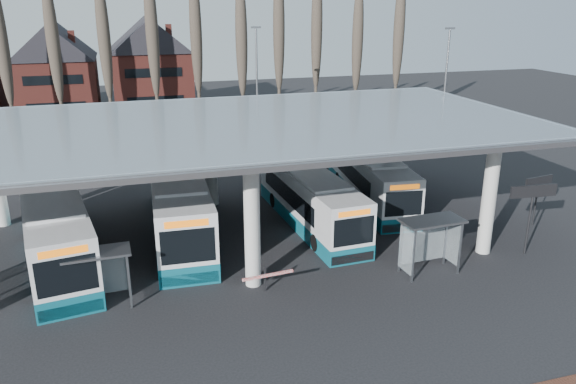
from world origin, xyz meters
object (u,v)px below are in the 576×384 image
object	(u,v)px
bus_3	(370,177)
shelter_1	(98,266)
bus_2	(310,199)
shelter_2	(430,233)
bus_0	(55,228)
bus_1	(178,203)

from	to	relation	value
bus_3	shelter_1	xyz separation A→B (m)	(-16.29, -8.96, 0.34)
bus_2	bus_3	bearing A→B (deg)	26.29
bus_2	shelter_2	bearing A→B (deg)	-68.35
bus_0	bus_1	size ratio (longest dim) A/B	0.98
bus_2	bus_0	bearing A→B (deg)	-179.69
bus_2	shelter_1	xyz separation A→B (m)	(-11.30, -6.16, 0.35)
shelter_1	shelter_2	size ratio (longest dim) A/B	0.93
bus_2	shelter_1	bearing A→B (deg)	-154.35
shelter_2	bus_0	bearing A→B (deg)	155.67
bus_1	bus_2	world-z (taller)	bus_1
shelter_1	bus_0	bearing A→B (deg)	109.52
bus_1	bus_3	size ratio (longest dim) A/B	1.12
bus_0	bus_2	distance (m)	13.45
shelter_1	bus_3	bearing A→B (deg)	26.82
bus_1	shelter_2	world-z (taller)	bus_1
bus_0	bus_3	bearing A→B (deg)	1.86
bus_2	bus_3	distance (m)	5.72
bus_3	shelter_2	world-z (taller)	bus_3
shelter_1	shelter_2	bearing A→B (deg)	-6.56
bus_1	bus_3	world-z (taller)	bus_1
bus_0	bus_1	xyz separation A→B (m)	(6.16, 1.58, 0.06)
shelter_1	shelter_2	xyz separation A→B (m)	(14.66, -1.17, 0.13)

